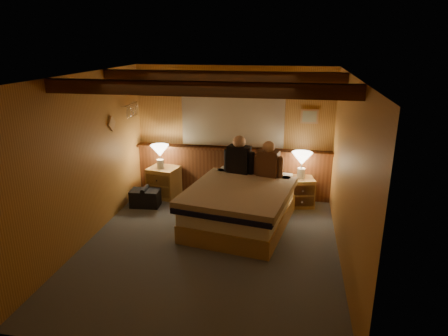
% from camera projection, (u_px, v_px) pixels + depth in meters
% --- Properties ---
extents(floor, '(4.20, 4.20, 0.00)m').
position_uv_depth(floor, '(210.00, 247.00, 5.71)').
color(floor, '#565D66').
rests_on(floor, ground).
extents(ceiling, '(4.20, 4.20, 0.00)m').
position_uv_depth(ceiling, '(207.00, 76.00, 4.96)').
color(ceiling, '#C6894A').
rests_on(ceiling, wall_back).
extents(wall_back, '(3.60, 0.00, 3.60)m').
position_uv_depth(wall_back, '(233.00, 133.00, 7.30)').
color(wall_back, gold).
rests_on(wall_back, floor).
extents(wall_left, '(0.00, 4.20, 4.20)m').
position_uv_depth(wall_left, '(84.00, 160.00, 5.64)').
color(wall_left, gold).
rests_on(wall_left, floor).
extents(wall_right, '(0.00, 4.20, 4.20)m').
position_uv_depth(wall_right, '(348.00, 175.00, 5.03)').
color(wall_right, gold).
rests_on(wall_right, floor).
extents(wall_front, '(3.60, 0.00, 3.60)m').
position_uv_depth(wall_front, '(156.00, 242.00, 3.37)').
color(wall_front, gold).
rests_on(wall_front, floor).
extents(wainscot, '(3.60, 0.23, 0.94)m').
position_uv_depth(wainscot, '(232.00, 171.00, 7.46)').
color(wainscot, brown).
rests_on(wainscot, wall_back).
extents(curtain_window, '(2.18, 0.09, 1.11)m').
position_uv_depth(curtain_window, '(233.00, 116.00, 7.13)').
color(curtain_window, '#4D2913').
rests_on(curtain_window, wall_back).
extents(ceiling_beams, '(3.60, 1.65, 0.16)m').
position_uv_depth(ceiling_beams, '(210.00, 82.00, 5.13)').
color(ceiling_beams, '#4D2913').
rests_on(ceiling_beams, ceiling).
extents(coat_rail, '(0.05, 0.55, 0.24)m').
position_uv_depth(coat_rail, '(131.00, 109.00, 6.95)').
color(coat_rail, silver).
rests_on(coat_rail, wall_left).
extents(framed_print, '(0.30, 0.04, 0.25)m').
position_uv_depth(framed_print, '(310.00, 116.00, 6.94)').
color(framed_print, tan).
rests_on(framed_print, wall_back).
extents(bed, '(1.77, 2.14, 0.66)m').
position_uv_depth(bed, '(241.00, 205.00, 6.28)').
color(bed, tan).
rests_on(bed, floor).
extents(nightstand_left, '(0.60, 0.55, 0.57)m').
position_uv_depth(nightstand_left, '(164.00, 182.00, 7.46)').
color(nightstand_left, tan).
rests_on(nightstand_left, floor).
extents(nightstand_right, '(0.54, 0.51, 0.51)m').
position_uv_depth(nightstand_right, '(300.00, 192.00, 7.07)').
color(nightstand_right, tan).
rests_on(nightstand_right, floor).
extents(lamp_left, '(0.33, 0.33, 0.44)m').
position_uv_depth(lamp_left, '(160.00, 152.00, 7.25)').
color(lamp_left, silver).
rests_on(lamp_left, nightstand_left).
extents(lamp_right, '(0.35, 0.35, 0.46)m').
position_uv_depth(lamp_right, '(302.00, 160.00, 6.90)').
color(lamp_right, silver).
rests_on(lamp_right, nightstand_right).
extents(person_left, '(0.54, 0.29, 0.67)m').
position_uv_depth(person_left, '(239.00, 157.00, 6.77)').
color(person_left, black).
rests_on(person_left, bed).
extents(person_right, '(0.50, 0.27, 0.62)m').
position_uv_depth(person_right, '(268.00, 162.00, 6.61)').
color(person_right, '#503120').
rests_on(person_right, bed).
extents(duffel_bag, '(0.52, 0.34, 0.36)m').
position_uv_depth(duffel_bag, '(145.00, 198.00, 7.06)').
color(duffel_bag, black).
rests_on(duffel_bag, floor).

